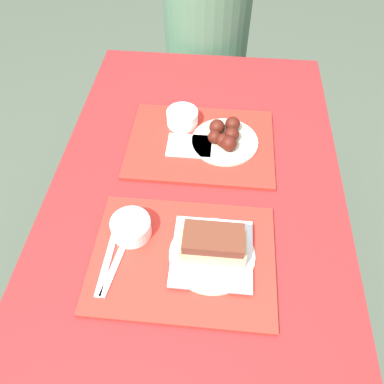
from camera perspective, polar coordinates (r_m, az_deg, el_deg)
name	(u,v)px	position (r m, az deg, el deg)	size (l,w,h in m)	color
ground_plane	(193,311)	(1.69, 0.14, -17.68)	(12.00, 12.00, 0.00)	#424C3D
picnic_table	(193,230)	(1.11, 0.20, -5.82)	(0.85, 1.54, 0.75)	maroon
picnic_bench_far	(211,95)	(1.99, 2.87, 14.61)	(0.80, 0.28, 0.46)	maroon
tray_near	(183,258)	(0.95, -1.36, -10.00)	(0.46, 0.34, 0.01)	red
tray_far	(200,144)	(1.19, 1.25, 7.39)	(0.46, 0.34, 0.01)	red
bowl_coleslaw_near	(131,227)	(0.97, -9.28, -5.23)	(0.10, 0.10, 0.05)	white
brisket_sandwich_plate	(213,248)	(0.91, 3.15, -8.56)	(0.21, 0.21, 0.09)	beige
plastic_fork_near	(107,264)	(0.95, -12.90, -10.65)	(0.02, 0.17, 0.00)	white
plastic_knife_near	(115,265)	(0.95, -11.60, -10.81)	(0.04, 0.17, 0.00)	white
bowl_coleslaw_far	(182,117)	(1.24, -1.48, 11.39)	(0.10, 0.10, 0.05)	white
wings_plate_far	(225,137)	(1.18, 5.04, 8.42)	(0.21, 0.21, 0.06)	beige
napkin_far	(189,146)	(1.17, -0.40, 7.07)	(0.14, 0.10, 0.01)	white
person_seated_across	(207,25)	(1.79, 2.31, 24.07)	(0.37, 0.37, 0.71)	#477051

